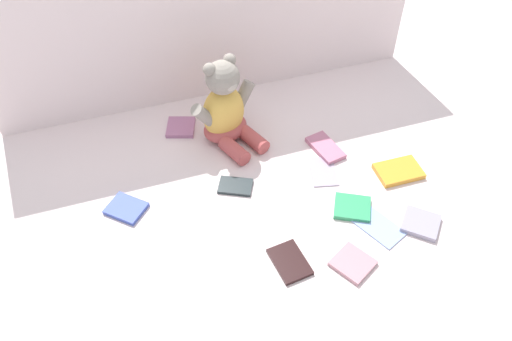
# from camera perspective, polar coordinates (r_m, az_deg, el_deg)

# --- Properties ---
(ground_plane) EXTENTS (3.20, 3.20, 0.00)m
(ground_plane) POSITION_cam_1_polar(r_m,az_deg,el_deg) (1.67, -0.86, 0.03)
(ground_plane) COLOR silver
(backdrop_drape) EXTENTS (1.48, 0.03, 0.56)m
(backdrop_drape) POSITION_cam_1_polar(r_m,az_deg,el_deg) (1.82, -5.23, 15.57)
(backdrop_drape) COLOR silver
(backdrop_drape) RESTS_ON ground_plane
(teddy_bear) EXTENTS (0.24, 0.25, 0.30)m
(teddy_bear) POSITION_cam_1_polar(r_m,az_deg,el_deg) (1.71, -3.34, 6.51)
(teddy_bear) COLOR #E5B24C
(teddy_bear) RESTS_ON ground_plane
(book_case_0) EXTENTS (0.13, 0.16, 0.01)m
(book_case_0) POSITION_cam_1_polar(r_m,az_deg,el_deg) (1.56, 13.18, -5.91)
(book_case_0) COLOR #8AA3D8
(book_case_0) RESTS_ON ground_plane
(book_case_1) EXTENTS (0.11, 0.14, 0.01)m
(book_case_1) POSITION_cam_1_polar(r_m,az_deg,el_deg) (1.67, 7.26, -0.06)
(book_case_1) COLOR #9D8DA6
(book_case_1) RESTS_ON ground_plane
(book_case_2) EXTENTS (0.12, 0.11, 0.01)m
(book_case_2) POSITION_cam_1_polar(r_m,az_deg,el_deg) (1.62, -2.23, -1.70)
(book_case_2) COLOR #222B2E
(book_case_2) RESTS_ON ground_plane
(book_case_3) EXTENTS (0.14, 0.14, 0.01)m
(book_case_3) POSITION_cam_1_polar(r_m,az_deg,el_deg) (1.60, -13.85, -3.99)
(book_case_3) COLOR #3A4EA8
(book_case_3) RESTS_ON ground_plane
(book_case_4) EXTENTS (0.13, 0.13, 0.01)m
(book_case_4) POSITION_cam_1_polar(r_m,az_deg,el_deg) (1.46, 10.41, -9.82)
(book_case_4) COLOR #B57F8A
(book_case_4) RESTS_ON ground_plane
(book_case_5) EXTENTS (0.14, 0.13, 0.01)m
(book_case_5) POSITION_cam_1_polar(r_m,az_deg,el_deg) (1.58, 10.37, -3.97)
(book_case_5) COLOR #2D945B
(book_case_5) RESTS_ON ground_plane
(book_case_6) EXTENTS (0.12, 0.12, 0.01)m
(book_case_6) POSITION_cam_1_polar(r_m,az_deg,el_deg) (1.82, -8.13, 4.65)
(book_case_6) COLOR #A3658C
(book_case_6) RESTS_ON ground_plane
(book_case_7) EXTENTS (0.14, 0.10, 0.02)m
(book_case_7) POSITION_cam_1_polar(r_m,az_deg,el_deg) (1.71, 15.15, -0.07)
(book_case_7) COLOR orange
(book_case_7) RESTS_ON ground_plane
(book_case_8) EXTENTS (0.10, 0.13, 0.01)m
(book_case_8) POSITION_cam_1_polar(r_m,az_deg,el_deg) (1.45, 3.50, -9.86)
(book_case_8) COLOR black
(book_case_8) RESTS_ON ground_plane
(book_case_9) EXTENTS (0.14, 0.14, 0.02)m
(book_case_9) POSITION_cam_1_polar(r_m,az_deg,el_deg) (1.59, 17.38, -5.47)
(book_case_9) COLOR #918BA2
(book_case_9) RESTS_ON ground_plane
(book_case_10) EXTENTS (0.10, 0.15, 0.02)m
(book_case_10) POSITION_cam_1_polar(r_m,az_deg,el_deg) (1.74, 7.51, 2.45)
(book_case_10) COLOR #B36783
(book_case_10) RESTS_ON ground_plane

